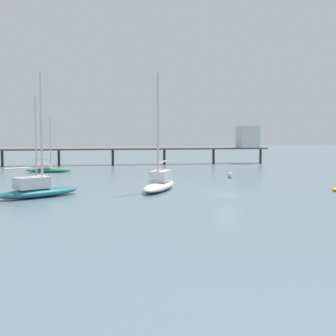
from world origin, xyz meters
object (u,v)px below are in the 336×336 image
(pier, at_px, (186,143))
(mooring_buoy_outer, at_px, (230,175))
(sailboat_white, at_px, (160,182))
(sailboat_teal, at_px, (37,189))
(sailboat_green, at_px, (48,169))
(mooring_buoy_mid, at_px, (171,175))
(sailboat_blue, at_px, (38,179))

(pier, height_order, mooring_buoy_outer, pier)
(sailboat_white, height_order, mooring_buoy_outer, sailboat_white)
(mooring_buoy_outer, bearing_deg, sailboat_teal, -156.85)
(pier, relative_size, sailboat_green, 7.27)
(sailboat_green, relative_size, mooring_buoy_outer, 11.27)
(mooring_buoy_mid, bearing_deg, sailboat_white, -114.90)
(pier, relative_size, sailboat_teal, 5.45)
(pier, height_order, sailboat_white, sailboat_white)
(sailboat_white, relative_size, sailboat_green, 1.39)
(sailboat_green, bearing_deg, mooring_buoy_outer, -39.52)
(mooring_buoy_mid, bearing_deg, sailboat_green, 137.53)
(sailboat_teal, distance_m, mooring_buoy_outer, 28.72)
(mooring_buoy_outer, height_order, mooring_buoy_mid, mooring_buoy_outer)
(pier, height_order, sailboat_teal, sailboat_teal)
(sailboat_white, bearing_deg, mooring_buoy_mid, 65.10)
(pier, distance_m, sailboat_white, 45.35)
(sailboat_blue, xyz_separation_m, sailboat_green, (2.84, 17.59, -0.03))
(mooring_buoy_mid, bearing_deg, pier, 63.22)
(pier, xyz_separation_m, sailboat_white, (-19.92, -40.60, -3.51))
(sailboat_blue, bearing_deg, mooring_buoy_mid, 10.54)
(sailboat_teal, relative_size, mooring_buoy_outer, 15.04)
(pier, height_order, mooring_buoy_mid, pier)
(sailboat_white, distance_m, sailboat_green, 29.65)
(sailboat_blue, bearing_deg, sailboat_green, 80.83)
(sailboat_white, relative_size, mooring_buoy_outer, 15.64)
(sailboat_blue, distance_m, mooring_buoy_mid, 18.65)
(sailboat_teal, bearing_deg, mooring_buoy_outer, 23.15)
(pier, distance_m, sailboat_teal, 53.54)
(pier, distance_m, sailboat_blue, 43.76)
(sailboat_blue, xyz_separation_m, sailboat_teal, (-1.03, -12.29, 0.19))
(pier, bearing_deg, sailboat_white, -116.13)
(sailboat_white, xyz_separation_m, mooring_buoy_mid, (6.54, 14.08, -0.59))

